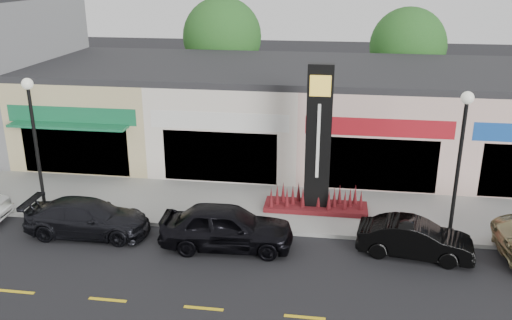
# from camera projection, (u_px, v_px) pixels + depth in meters

# --- Properties ---
(ground) EXTENTS (120.00, 120.00, 0.00)m
(ground) POSITION_uv_depth(u_px,v_px,m) (224.00, 258.00, 18.87)
(ground) COLOR black
(ground) RESTS_ON ground
(sidewalk) EXTENTS (52.00, 4.30, 0.15)m
(sidewalk) POSITION_uv_depth(u_px,v_px,m) (245.00, 205.00, 22.90)
(sidewalk) COLOR gray
(sidewalk) RESTS_ON ground
(curb) EXTENTS (52.00, 0.20, 0.15)m
(curb) POSITION_uv_depth(u_px,v_px,m) (235.00, 229.00, 20.80)
(curb) COLOR gray
(curb) RESTS_ON ground
(shop_beige) EXTENTS (7.00, 10.85, 4.80)m
(shop_beige) POSITION_uv_depth(u_px,v_px,m) (114.00, 105.00, 29.92)
(shop_beige) COLOR tan
(shop_beige) RESTS_ON ground
(shop_cream) EXTENTS (7.00, 10.01, 4.80)m
(shop_cream) POSITION_uv_depth(u_px,v_px,m) (239.00, 109.00, 28.97)
(shop_cream) COLOR beige
(shop_cream) RESTS_ON ground
(shop_pink_w) EXTENTS (7.00, 10.01, 4.80)m
(shop_pink_w) POSITION_uv_depth(u_px,v_px,m) (372.00, 114.00, 28.01)
(shop_pink_w) COLOR beige
(shop_pink_w) RESTS_ON ground
(tree_rear_west) EXTENTS (5.20, 5.20, 7.83)m
(tree_rear_west) POSITION_uv_depth(u_px,v_px,m) (222.00, 37.00, 35.85)
(tree_rear_west) COLOR #382619
(tree_rear_west) RESTS_ON ground
(tree_rear_mid) EXTENTS (4.80, 4.80, 7.29)m
(tree_rear_mid) POSITION_uv_depth(u_px,v_px,m) (408.00, 46.00, 34.31)
(tree_rear_mid) COLOR #382619
(tree_rear_mid) RESTS_ON ground
(lamp_west_near) EXTENTS (0.44, 0.44, 5.47)m
(lamp_west_near) POSITION_uv_depth(u_px,v_px,m) (34.00, 132.00, 21.14)
(lamp_west_near) COLOR black
(lamp_west_near) RESTS_ON sidewalk
(lamp_east_near) EXTENTS (0.44, 0.44, 5.47)m
(lamp_east_near) POSITION_uv_depth(u_px,v_px,m) (460.00, 152.00, 18.94)
(lamp_east_near) COLOR black
(lamp_east_near) RESTS_ON sidewalk
(pylon_sign) EXTENTS (4.20, 1.30, 6.00)m
(pylon_sign) POSITION_uv_depth(u_px,v_px,m) (318.00, 161.00, 21.61)
(pylon_sign) COLOR #56160E
(pylon_sign) RESTS_ON sidewalk
(car_dark_sedan) EXTENTS (2.01, 4.71, 1.35)m
(car_dark_sedan) POSITION_uv_depth(u_px,v_px,m) (88.00, 218.00, 20.35)
(car_dark_sedan) COLOR black
(car_dark_sedan) RESTS_ON ground
(car_black_sedan) EXTENTS (2.15, 4.85, 1.62)m
(car_black_sedan) POSITION_uv_depth(u_px,v_px,m) (227.00, 227.00, 19.36)
(car_black_sedan) COLOR black
(car_black_sedan) RESTS_ON ground
(car_black_conv) EXTENTS (1.92, 4.09, 1.30)m
(car_black_conv) POSITION_uv_depth(u_px,v_px,m) (415.00, 239.00, 18.84)
(car_black_conv) COLOR black
(car_black_conv) RESTS_ON ground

